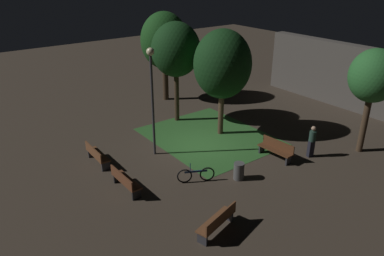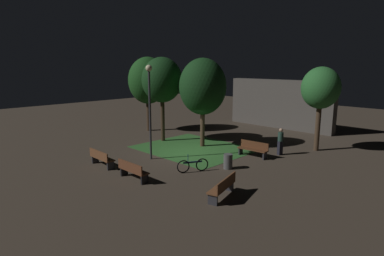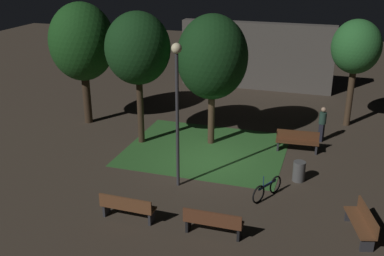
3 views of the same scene
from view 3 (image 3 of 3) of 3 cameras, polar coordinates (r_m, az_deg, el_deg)
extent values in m
plane|color=#3D3328|center=(18.92, 2.47, -4.15)|extent=(60.00, 60.00, 0.00)
cube|color=#2D6028|center=(19.99, 1.72, -2.68)|extent=(6.73, 5.64, 0.01)
cube|color=brown|center=(15.05, -7.91, -9.60)|extent=(1.81, 0.50, 0.06)
cube|color=brown|center=(14.77, -8.31, -9.22)|extent=(1.80, 0.08, 0.40)
cube|color=#2D2D33|center=(15.51, -10.56, -9.80)|extent=(0.09, 0.39, 0.42)
cube|color=#2D2D33|center=(14.88, -5.04, -10.95)|extent=(0.09, 0.39, 0.42)
cube|color=brown|center=(14.20, 2.69, -11.47)|extent=(1.81, 0.50, 0.06)
cube|color=brown|center=(13.90, 2.49, -11.12)|extent=(1.80, 0.08, 0.40)
cube|color=black|center=(14.51, -0.45, -11.78)|extent=(0.08, 0.38, 0.42)
cube|color=black|center=(14.19, 5.88, -12.75)|extent=(0.08, 0.38, 0.42)
cube|color=#512D19|center=(20.13, 12.92, -1.68)|extent=(1.83, 0.60, 0.06)
cube|color=#512D19|center=(20.24, 12.99, -0.85)|extent=(1.80, 0.18, 0.40)
cube|color=#2D2D33|center=(20.24, 15.13, -2.50)|extent=(0.11, 0.39, 0.42)
cube|color=#2D2D33|center=(20.24, 10.61, -2.11)|extent=(0.11, 0.39, 0.42)
cube|color=brown|center=(14.99, 20.07, -10.96)|extent=(0.94, 1.86, 0.06)
cube|color=brown|center=(14.94, 20.96, -10.17)|extent=(0.54, 1.75, 0.40)
cube|color=#2D2D33|center=(14.49, 20.87, -13.43)|extent=(0.39, 0.18, 0.42)
cube|color=#2D2D33|center=(15.76, 19.13, -10.17)|extent=(0.39, 0.18, 0.42)
cylinder|color=#423021|center=(20.13, 2.42, 2.18)|extent=(0.29, 0.29, 3.07)
ellipsoid|color=#143816|center=(19.49, 2.53, 8.77)|extent=(3.02, 3.02, 3.60)
cylinder|color=#38281C|center=(23.22, -12.97, 4.42)|extent=(0.39, 0.39, 3.19)
ellipsoid|color=#194719|center=(22.65, -13.48, 10.35)|extent=(3.10, 3.10, 3.70)
cylinder|color=#423021|center=(23.51, 19.03, 4.09)|extent=(0.30, 0.30, 3.27)
ellipsoid|color=#28662D|center=(22.99, 19.71, 9.48)|extent=(2.29, 2.29, 2.53)
cylinder|color=#38281C|center=(20.29, -6.44, 2.84)|extent=(0.28, 0.28, 3.49)
ellipsoid|color=#143816|center=(19.65, -6.74, 9.79)|extent=(2.77, 2.77, 3.08)
cylinder|color=#333338|center=(16.08, -1.82, 0.68)|extent=(0.12, 0.12, 4.93)
sphere|color=#F4E5B2|center=(15.35, -1.93, 9.86)|extent=(0.36, 0.36, 0.36)
cylinder|color=#4C4C4C|center=(17.69, 13.12, -5.25)|extent=(0.46, 0.46, 0.78)
torus|color=black|center=(16.70, 10.30, -6.91)|extent=(0.35, 0.62, 0.66)
torus|color=black|center=(15.98, 8.24, -8.15)|extent=(0.35, 0.62, 0.66)
cube|color=navy|center=(16.25, 9.33, -6.96)|extent=(0.48, 0.90, 0.08)
cylinder|color=navy|center=(15.97, 8.86, -6.58)|extent=(0.03, 0.03, 0.40)
cube|color=black|center=(21.53, 15.73, -0.51)|extent=(0.26, 0.32, 0.84)
cylinder|color=#233D33|center=(21.29, 15.91, 1.19)|extent=(0.32, 0.32, 0.52)
sphere|color=tan|center=(21.16, 16.02, 2.21)|extent=(0.22, 0.22, 0.22)
cube|color=#4C4742|center=(28.72, 7.95, 8.84)|extent=(9.28, 0.80, 4.04)
camera|label=1|loc=(10.84, 76.82, 7.95)|focal=34.76mm
camera|label=2|loc=(9.90, 80.45, -14.47)|focal=29.76mm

